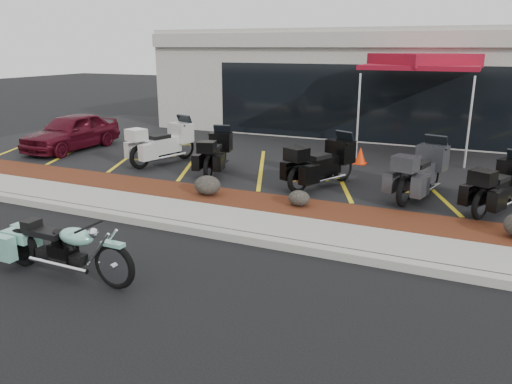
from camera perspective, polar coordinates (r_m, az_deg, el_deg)
The scene contains 16 objects.
ground at distance 8.11m, azimuth -1.15°, elevation -8.36°, with size 90.00×90.00×0.00m, color black.
curb at distance 8.84m, azimuth 1.37°, elevation -5.69°, with size 24.00×0.25×0.15m, color gray.
sidewalk at distance 9.44m, azimuth 3.04°, elevation -4.23°, with size 24.00×1.20×0.15m, color gray.
mulch_bed at distance 10.50m, azimuth 5.44°, elevation -2.10°, with size 24.00×1.20×0.16m, color #39120D.
upper_lot at distance 15.54m, azimuth 12.00°, elevation 3.67°, with size 26.00×9.60×0.15m, color black.
dealership_building at distance 21.40m, azimuth 16.12°, elevation 12.01°, with size 18.00×8.16×4.00m.
boulder_left at distance 11.27m, azimuth -5.57°, elevation 0.77°, with size 0.62×0.52×0.44m, color black.
boulder_mid at distance 10.49m, azimuth 4.94°, elevation -0.71°, with size 0.47×0.39×0.33m, color black.
hero_cruiser at distance 7.45m, azimuth -15.91°, elevation -7.41°, with size 2.65×0.67×0.93m, color #76B8A2, non-canonical shape.
touring_white at distance 14.95m, azimuth -8.18°, elevation 6.23°, with size 2.26×0.86×1.32m, color silver, non-canonical shape.
touring_black_front at distance 13.88m, azimuth -3.90°, elevation 5.29°, with size 2.02×0.77×1.17m, color black, non-canonical shape.
touring_black_mid at distance 12.47m, azimuth 9.95°, elevation 4.03°, with size 2.18×0.83×1.27m, color black, non-canonical shape.
touring_grey at distance 12.23m, azimuth 19.63°, elevation 3.16°, with size 2.24×0.86×1.30m, color #2E2F33, non-canonical shape.
parked_car at distance 17.24m, azimuth -20.36°, elevation 6.48°, with size 1.39×3.45×1.17m, color #460A16.
traffic_cone at distance 14.57m, azimuth 11.84°, elevation 4.11°, with size 0.33×0.33×0.48m, color red.
popup_canopy at distance 16.24m, azimuth 18.53°, elevation 13.80°, with size 3.62×3.62×3.03m.
Camera 1 is at (3.19, -6.65, 3.39)m, focal length 35.00 mm.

